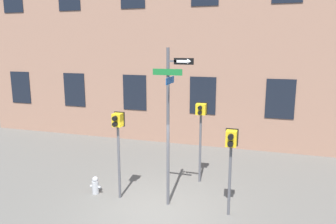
{
  "coord_description": "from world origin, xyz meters",
  "views": [
    {
      "loc": [
        2.89,
        -8.29,
        4.74
      ],
      "look_at": [
        0.19,
        0.5,
        2.86
      ],
      "focal_mm": 35.0,
      "sensor_mm": 36.0,
      "label": 1
    }
  ],
  "objects": [
    {
      "name": "ground_plane",
      "position": [
        0.0,
        0.0,
        0.0
      ],
      "size": [
        60.0,
        60.0,
        0.0
      ],
      "primitive_type": "plane",
      "color": "#595651"
    },
    {
      "name": "street_sign_pole",
      "position": [
        0.24,
        0.5,
        2.74
      ],
      "size": [
        1.16,
        0.74,
        4.68
      ],
      "color": "#4C4C51",
      "rests_on": "ground_plane"
    },
    {
      "name": "pedestrian_signal_left",
      "position": [
        -1.4,
        0.47,
        2.13
      ],
      "size": [
        0.34,
        0.4,
        2.75
      ],
      "color": "#4C4C51",
      "rests_on": "ground_plane"
    },
    {
      "name": "pedestrian_signal_right",
      "position": [
        2.02,
        0.41,
        1.96
      ],
      "size": [
        0.35,
        0.4,
        2.5
      ],
      "color": "#4C4C51",
      "rests_on": "ground_plane"
    },
    {
      "name": "pedestrian_signal_across",
      "position": [
        0.76,
        2.45,
        2.22
      ],
      "size": [
        0.39,
        0.4,
        2.83
      ],
      "color": "#4C4C51",
      "rests_on": "ground_plane"
    },
    {
      "name": "fire_hydrant",
      "position": [
        -2.29,
        0.51,
        0.28
      ],
      "size": [
        0.38,
        0.22,
        0.58
      ],
      "color": "#A5A5A8",
      "rests_on": "ground_plane"
    }
  ]
}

